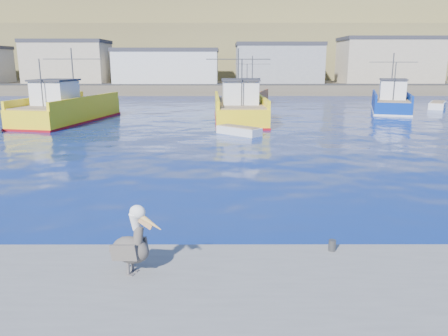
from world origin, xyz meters
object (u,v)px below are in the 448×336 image
Objects in this scene: trawler_yellow_b at (239,109)px; pelican at (132,244)px; boat_orange at (250,97)px; trawler_blue at (391,102)px; trawler_yellow_a at (67,110)px; skiff_far at (437,106)px; skiff_mid at (239,131)px.

trawler_yellow_b reaches higher than pelican.
trawler_yellow_b is 15.20m from boat_orange.
trawler_yellow_a is at bearing -165.38° from trawler_blue.
trawler_yellow_a is 34.16m from trawler_blue.
trawler_blue reaches higher than pelican.
skiff_far is at bearing -10.47° from boat_orange.
trawler_blue reaches higher than skiff_far.
trawler_yellow_a is 7.84× the size of pelican.
pelican is at bearing -96.84° from boat_orange.
skiff_far is 50.63m from pelican.
trawler_yellow_a is 3.89× the size of skiff_mid.
trawler_yellow_a is 33.06m from pelican.
skiff_mid is 23.68m from pelican.
trawler_blue reaches higher than boat_orange.
pelican is at bearing -96.55° from trawler_yellow_b.
boat_orange is at bearing 41.56° from trawler_yellow_a.
trawler_yellow_b reaches higher than trawler_blue.
pelican is at bearing -123.01° from skiff_far.
pelican is (-20.79, -39.32, 0.23)m from trawler_blue.
trawler_yellow_b is at bearing 2.68° from trawler_yellow_a.
pelican is (-3.61, -31.44, 0.11)m from trawler_yellow_b.
skiff_mid is (-17.44, -15.89, -0.76)m from trawler_blue.
boat_orange is 46.85m from pelican.
skiff_far is at bearing 16.44° from trawler_yellow_a.
skiff_mid is at bearing -24.99° from trawler_yellow_a.
boat_orange is at bearing 169.53° from skiff_far.
trawler_yellow_b is at bearing -155.37° from trawler_blue.
boat_orange reaches higher than skiff_far.
trawler_yellow_b is 31.65m from pelican.
boat_orange is (1.97, 15.08, -0.08)m from trawler_yellow_b.
trawler_yellow_a is 41.55m from skiff_far.
skiff_mid is (-2.24, -23.09, -0.80)m from boat_orange.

